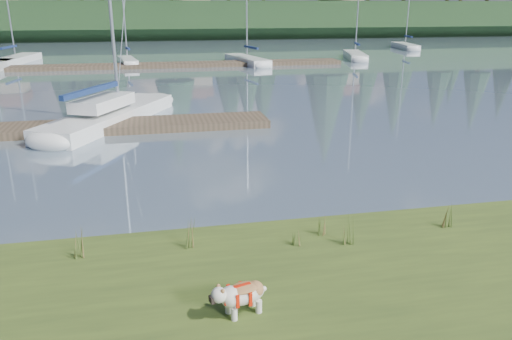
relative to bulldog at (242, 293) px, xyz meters
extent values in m
plane|color=slate|center=(-0.56, 34.62, -0.68)|extent=(200.00, 200.00, 0.00)
cube|color=black|center=(-0.56, 77.62, 1.82)|extent=(200.00, 20.00, 5.00)
cylinder|color=silver|center=(-0.14, -0.14, -0.23)|extent=(0.10, 0.10, 0.20)
cylinder|color=silver|center=(-0.19, 0.05, -0.23)|extent=(0.10, 0.10, 0.20)
cylinder|color=silver|center=(0.24, -0.03, -0.23)|extent=(0.10, 0.10, 0.20)
cylinder|color=silver|center=(0.19, 0.16, -0.23)|extent=(0.10, 0.10, 0.20)
ellipsoid|color=silver|center=(0.04, 0.01, -0.02)|extent=(0.72, 0.50, 0.31)
ellipsoid|color=#A26D3D|center=(0.04, 0.01, 0.08)|extent=(0.53, 0.42, 0.11)
ellipsoid|color=silver|center=(-0.35, -0.10, 0.08)|extent=(0.29, 0.29, 0.23)
cube|color=black|center=(-0.44, -0.13, 0.04)|extent=(0.10, 0.13, 0.09)
cube|color=white|center=(-2.84, 14.85, -0.46)|extent=(5.31, 8.02, 0.70)
ellipsoid|color=white|center=(-1.00, 18.44, -0.46)|extent=(2.57, 2.76, 0.70)
cube|color=navy|center=(-3.38, 13.78, 0.87)|extent=(1.85, 3.36, 0.20)
cube|color=white|center=(-3.05, 14.44, 0.27)|extent=(2.48, 3.20, 0.45)
cube|color=#4C3D2C|center=(-4.56, 13.62, -0.53)|extent=(16.00, 2.00, 0.30)
cube|color=#4C3D2C|center=(1.44, 34.62, -0.53)|extent=(26.00, 2.20, 0.30)
ellipsoid|color=white|center=(-12.63, 38.45, -0.46)|extent=(1.47, 1.81, 0.70)
cube|color=white|center=(-12.21, 40.04, -0.46)|extent=(2.85, 7.69, 0.70)
ellipsoid|color=white|center=(-11.63, 43.75, -0.46)|extent=(1.94, 2.28, 0.70)
cube|color=navy|center=(-12.37, 39.02, 0.72)|extent=(0.66, 2.99, 0.20)
cube|color=white|center=(-2.87, 36.49, -0.46)|extent=(1.86, 5.02, 0.70)
ellipsoid|color=white|center=(-3.25, 38.91, -0.46)|extent=(1.27, 1.49, 0.70)
cylinder|color=silver|center=(-2.87, 36.49, 3.98)|extent=(0.12, 0.12, 7.72)
cube|color=navy|center=(-2.77, 35.83, 0.72)|extent=(0.50, 1.96, 0.20)
cube|color=white|center=(6.89, 35.62, -0.46)|extent=(2.83, 6.98, 0.70)
ellipsoid|color=white|center=(6.23, 38.96, -0.46)|extent=(1.81, 2.11, 0.70)
cube|color=navy|center=(7.06, 34.71, 0.72)|extent=(0.72, 2.69, 0.20)
cube|color=white|center=(17.34, 37.58, -0.46)|extent=(3.03, 6.57, 0.70)
ellipsoid|color=white|center=(18.15, 40.68, -0.46)|extent=(1.79, 2.04, 0.70)
cube|color=navy|center=(17.12, 36.74, 0.72)|extent=(0.84, 2.52, 0.20)
cube|color=white|center=(27.24, 46.94, -0.46)|extent=(2.64, 6.58, 0.70)
ellipsoid|color=white|center=(27.84, 50.10, -0.46)|extent=(1.71, 1.98, 0.70)
cube|color=navy|center=(27.08, 46.08, 0.72)|extent=(0.68, 2.55, 0.20)
cone|color=#475B23|center=(-0.62, 2.29, -0.04)|extent=(0.03, 0.03, 0.58)
cone|color=brown|center=(-0.51, 2.22, -0.10)|extent=(0.03, 0.03, 0.46)
cone|color=#475B23|center=(-0.56, 2.32, -0.01)|extent=(0.03, 0.03, 0.63)
cone|color=brown|center=(-0.48, 2.26, -0.13)|extent=(0.03, 0.03, 0.40)
cone|color=#475B23|center=(-0.60, 2.21, -0.07)|extent=(0.03, 0.03, 0.52)
cone|color=#475B23|center=(1.32, 2.00, -0.14)|extent=(0.03, 0.03, 0.37)
cone|color=brown|center=(1.43, 1.93, -0.18)|extent=(0.03, 0.03, 0.29)
cone|color=#475B23|center=(1.38, 2.03, -0.13)|extent=(0.03, 0.03, 0.40)
cone|color=brown|center=(1.46, 1.97, -0.20)|extent=(0.03, 0.03, 0.26)
cone|color=#475B23|center=(1.34, 1.92, -0.16)|extent=(0.03, 0.03, 0.33)
cone|color=#475B23|center=(2.29, 1.81, -0.05)|extent=(0.03, 0.03, 0.56)
cone|color=brown|center=(2.40, 1.74, -0.10)|extent=(0.03, 0.03, 0.45)
cone|color=#475B23|center=(2.35, 1.84, -0.02)|extent=(0.03, 0.03, 0.62)
cone|color=brown|center=(2.43, 1.78, -0.13)|extent=(0.03, 0.03, 0.39)
cone|color=#475B23|center=(2.31, 1.73, -0.08)|extent=(0.03, 0.03, 0.50)
cone|color=#475B23|center=(-2.58, 2.23, -0.06)|extent=(0.03, 0.03, 0.54)
cone|color=brown|center=(-2.47, 2.16, -0.11)|extent=(0.03, 0.03, 0.43)
cone|color=#475B23|center=(-2.52, 2.26, -0.03)|extent=(0.03, 0.03, 0.60)
cone|color=brown|center=(-2.44, 2.20, -0.14)|extent=(0.03, 0.03, 0.38)
cone|color=#475B23|center=(-2.56, 2.15, -0.08)|extent=(0.03, 0.03, 0.49)
cone|color=#475B23|center=(1.94, 2.31, -0.13)|extent=(0.03, 0.03, 0.39)
cone|color=brown|center=(2.05, 2.24, -0.17)|extent=(0.03, 0.03, 0.31)
cone|color=#475B23|center=(2.00, 2.34, -0.11)|extent=(0.03, 0.03, 0.43)
cone|color=brown|center=(2.08, 2.28, -0.19)|extent=(0.03, 0.03, 0.27)
cone|color=#475B23|center=(1.96, 2.23, -0.15)|extent=(0.03, 0.03, 0.35)
cone|color=#475B23|center=(4.55, 2.12, -0.07)|extent=(0.03, 0.03, 0.51)
cone|color=brown|center=(4.66, 2.05, -0.12)|extent=(0.03, 0.03, 0.41)
cone|color=#475B23|center=(4.61, 2.15, -0.05)|extent=(0.03, 0.03, 0.56)
cone|color=brown|center=(4.69, 2.09, -0.15)|extent=(0.03, 0.03, 0.36)
cone|color=#475B23|center=(4.57, 2.04, -0.10)|extent=(0.03, 0.03, 0.46)
cube|color=#33281C|center=(-0.56, 3.02, -0.61)|extent=(60.00, 0.50, 0.14)
camera|label=1|loc=(-1.09, -6.20, 3.96)|focal=35.00mm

